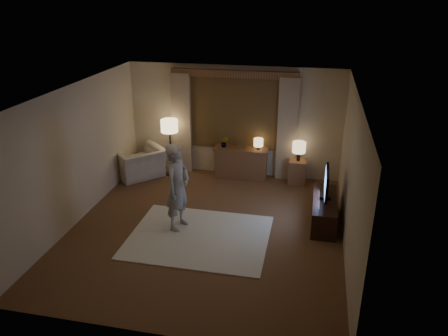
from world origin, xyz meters
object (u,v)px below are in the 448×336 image
(tv_stand, at_px, (324,211))
(person, at_px, (178,187))
(sideboard, at_px, (241,164))
(armchair, at_px, (139,163))
(side_table, at_px, (297,172))

(tv_stand, relative_size, person, 0.85)
(sideboard, distance_m, armchair, 2.41)
(side_table, xyz_separation_m, person, (-2.06, -2.50, 0.56))
(sideboard, relative_size, side_table, 2.14)
(tv_stand, bearing_deg, sideboard, 137.11)
(sideboard, distance_m, side_table, 1.33)
(armchair, bearing_deg, sideboard, 143.89)
(side_table, relative_size, tv_stand, 0.40)
(tv_stand, xyz_separation_m, person, (-2.66, -0.76, 0.59))
(sideboard, height_order, side_table, sideboard)
(side_table, bearing_deg, sideboard, 177.84)
(side_table, bearing_deg, armchair, -173.88)
(armchair, height_order, side_table, armchair)
(armchair, bearing_deg, tv_stand, 115.83)
(sideboard, height_order, person, person)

